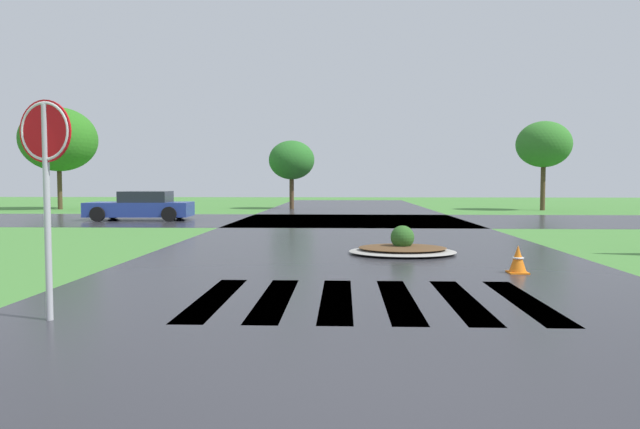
% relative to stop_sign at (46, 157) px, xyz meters
% --- Properties ---
extents(asphalt_roadway, '(10.00, 80.00, 0.01)m').
position_rel_stop_sign_xyz_m(asphalt_roadway, '(3.98, 7.09, -2.01)').
color(asphalt_roadway, '#2B2B30').
rests_on(asphalt_roadway, ground).
extents(asphalt_cross_road, '(90.00, 9.00, 0.01)m').
position_rel_stop_sign_xyz_m(asphalt_cross_road, '(3.98, 18.84, -2.01)').
color(asphalt_cross_road, '#2B2B30').
rests_on(asphalt_cross_road, ground).
extents(crosswalk_stripes, '(4.95, 3.19, 0.01)m').
position_rel_stop_sign_xyz_m(crosswalk_stripes, '(3.98, 1.43, -2.01)').
color(crosswalk_stripes, white).
rests_on(crosswalk_stripes, ground).
extents(stop_sign, '(0.74, 0.23, 2.71)m').
position_rel_stop_sign_xyz_m(stop_sign, '(0.00, 0.00, 0.00)').
color(stop_sign, '#B2B5BA').
rests_on(stop_sign, ground).
extents(median_island, '(2.54, 2.05, 0.68)m').
position_rel_stop_sign_xyz_m(median_island, '(5.02, 6.81, -1.88)').
color(median_island, '#9E9B93').
rests_on(median_island, ground).
extents(car_dark_suv, '(4.61, 2.37, 1.29)m').
position_rel_stop_sign_xyz_m(car_dark_suv, '(-5.41, 18.61, -1.41)').
color(car_dark_suv, navy).
rests_on(car_dark_suv, ground).
extents(traffic_cone, '(0.36, 0.36, 0.53)m').
position_rel_stop_sign_xyz_m(traffic_cone, '(6.89, 3.98, -1.77)').
color(traffic_cone, orange).
rests_on(traffic_cone, ground).
extents(background_treeline, '(46.82, 5.66, 6.29)m').
position_rel_stop_sign_xyz_m(background_treeline, '(6.30, 28.87, 1.91)').
color(background_treeline, '#4C3823').
rests_on(background_treeline, ground).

